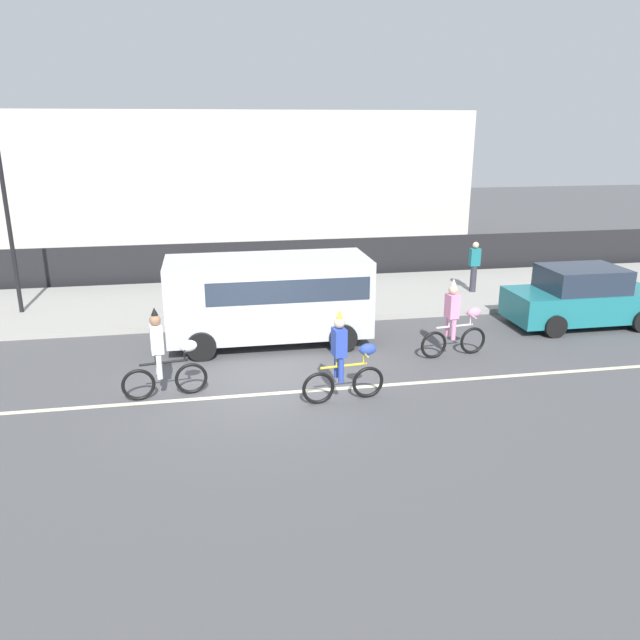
{
  "coord_description": "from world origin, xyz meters",
  "views": [
    {
      "loc": [
        -1.11,
        -12.34,
        5.34
      ],
      "look_at": [
        1.34,
        1.2,
        1.0
      ],
      "focal_mm": 35.0,
      "sensor_mm": 36.0,
      "label": 1
    }
  ],
  "objects_px": {
    "parade_cyclist_cobalt": "(344,361)",
    "parked_van_silver": "(271,294)",
    "parked_car_teal": "(582,298)",
    "street_lamp_post": "(2,176)",
    "parade_cyclist_pink": "(455,322)",
    "parade_cyclist_zebra": "(164,358)",
    "pedestrian_onlooker": "(474,265)"
  },
  "relations": [
    {
      "from": "parade_cyclist_pink",
      "to": "street_lamp_post",
      "type": "xyz_separation_m",
      "value": [
        -11.08,
        5.25,
        3.15
      ]
    },
    {
      "from": "parked_van_silver",
      "to": "street_lamp_post",
      "type": "xyz_separation_m",
      "value": [
        -6.9,
        3.48,
        2.71
      ]
    },
    {
      "from": "parked_van_silver",
      "to": "parade_cyclist_pink",
      "type": "bearing_deg",
      "value": -22.94
    },
    {
      "from": "parade_cyclist_zebra",
      "to": "parade_cyclist_pink",
      "type": "relative_size",
      "value": 1.0
    },
    {
      "from": "parked_van_silver",
      "to": "parked_car_teal",
      "type": "distance_m",
      "value": 8.57
    },
    {
      "from": "parade_cyclist_cobalt",
      "to": "parked_car_teal",
      "type": "distance_m",
      "value": 8.37
    },
    {
      "from": "parked_van_silver",
      "to": "parked_car_teal",
      "type": "height_order",
      "value": "parked_van_silver"
    },
    {
      "from": "parade_cyclist_cobalt",
      "to": "pedestrian_onlooker",
      "type": "distance_m",
      "value": 9.19
    },
    {
      "from": "parade_cyclist_zebra",
      "to": "parade_cyclist_cobalt",
      "type": "distance_m",
      "value": 3.63
    },
    {
      "from": "parked_car_teal",
      "to": "street_lamp_post",
      "type": "height_order",
      "value": "street_lamp_post"
    },
    {
      "from": "pedestrian_onlooker",
      "to": "parade_cyclist_pink",
      "type": "bearing_deg",
      "value": -117.83
    },
    {
      "from": "pedestrian_onlooker",
      "to": "parade_cyclist_cobalt",
      "type": "bearing_deg",
      "value": -129.34
    },
    {
      "from": "parade_cyclist_cobalt",
      "to": "parade_cyclist_zebra",
      "type": "bearing_deg",
      "value": 166.84
    },
    {
      "from": "parade_cyclist_pink",
      "to": "street_lamp_post",
      "type": "bearing_deg",
      "value": 154.66
    },
    {
      "from": "parade_cyclist_zebra",
      "to": "parked_car_teal",
      "type": "xyz_separation_m",
      "value": [
        11.04,
        2.87,
        -0.06
      ]
    },
    {
      "from": "parade_cyclist_cobalt",
      "to": "parked_car_teal",
      "type": "xyz_separation_m",
      "value": [
        7.5,
        3.7,
        -0.06
      ]
    },
    {
      "from": "parade_cyclist_cobalt",
      "to": "pedestrian_onlooker",
      "type": "relative_size",
      "value": 1.19
    },
    {
      "from": "parade_cyclist_cobalt",
      "to": "parade_cyclist_pink",
      "type": "height_order",
      "value": "same"
    },
    {
      "from": "parked_van_silver",
      "to": "parade_cyclist_zebra",
      "type": "bearing_deg",
      "value": -130.0
    },
    {
      "from": "parade_cyclist_cobalt",
      "to": "parked_car_teal",
      "type": "relative_size",
      "value": 0.47
    },
    {
      "from": "parade_cyclist_pink",
      "to": "pedestrian_onlooker",
      "type": "xyz_separation_m",
      "value": [
        2.69,
        5.09,
        0.17
      ]
    },
    {
      "from": "parade_cyclist_zebra",
      "to": "parked_van_silver",
      "type": "bearing_deg",
      "value": 50.0
    },
    {
      "from": "parked_car_teal",
      "to": "pedestrian_onlooker",
      "type": "bearing_deg",
      "value": 116.23
    },
    {
      "from": "parade_cyclist_cobalt",
      "to": "parked_van_silver",
      "type": "relative_size",
      "value": 0.38
    },
    {
      "from": "parade_cyclist_cobalt",
      "to": "parked_van_silver",
      "type": "distance_m",
      "value": 3.95
    },
    {
      "from": "pedestrian_onlooker",
      "to": "parade_cyclist_zebra",
      "type": "bearing_deg",
      "value": -146.13
    },
    {
      "from": "pedestrian_onlooker",
      "to": "street_lamp_post",
      "type": "bearing_deg",
      "value": 179.34
    },
    {
      "from": "parade_cyclist_zebra",
      "to": "pedestrian_onlooker",
      "type": "height_order",
      "value": "parade_cyclist_zebra"
    },
    {
      "from": "parade_cyclist_cobalt",
      "to": "parked_van_silver",
      "type": "bearing_deg",
      "value": 105.46
    },
    {
      "from": "parade_cyclist_cobalt",
      "to": "street_lamp_post",
      "type": "xyz_separation_m",
      "value": [
        -7.94,
        7.26,
        3.15
      ]
    },
    {
      "from": "parade_cyclist_pink",
      "to": "parade_cyclist_zebra",
      "type": "bearing_deg",
      "value": -169.88
    },
    {
      "from": "parade_cyclist_pink",
      "to": "pedestrian_onlooker",
      "type": "relative_size",
      "value": 1.19
    }
  ]
}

